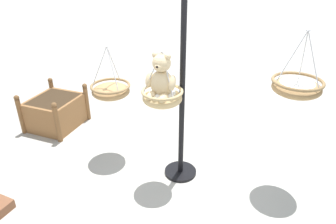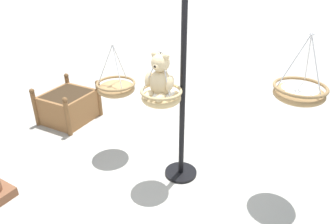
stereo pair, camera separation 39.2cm
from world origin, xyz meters
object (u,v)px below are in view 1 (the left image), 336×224
(teddy_bear, at_px, (161,79))
(hanging_basket_right_low, at_px, (111,90))
(hanging_basket_with_teddy, at_px, (162,97))
(wooden_planter_box, at_px, (56,111))
(display_pole_central, at_px, (181,124))
(hanging_basket_left_high, at_px, (297,87))

(teddy_bear, bearing_deg, hanging_basket_right_low, -16.99)
(teddy_bear, height_order, hanging_basket_right_low, teddy_bear)
(hanging_basket_with_teddy, xyz_separation_m, teddy_bear, (0.00, 0.02, 0.23))
(hanging_basket_right_low, height_order, wooden_planter_box, hanging_basket_right_low)
(hanging_basket_with_teddy, bearing_deg, wooden_planter_box, -13.61)
(display_pole_central, relative_size, hanging_basket_left_high, 3.37)
(wooden_planter_box, bearing_deg, hanging_basket_right_low, 167.65)
(hanging_basket_right_low, bearing_deg, teddy_bear, 163.01)
(display_pole_central, xyz_separation_m, hanging_basket_with_teddy, (0.15, 0.25, 0.46))
(display_pole_central, xyz_separation_m, hanging_basket_right_low, (1.06, -0.00, 0.28))
(display_pole_central, bearing_deg, hanging_basket_right_low, -0.19)
(hanging_basket_with_teddy, height_order, wooden_planter_box, hanging_basket_with_teddy)
(hanging_basket_with_teddy, height_order, teddy_bear, hanging_basket_with_teddy)
(teddy_bear, distance_m, wooden_planter_box, 2.70)
(hanging_basket_left_high, bearing_deg, wooden_planter_box, -0.10)
(wooden_planter_box, bearing_deg, hanging_basket_left_high, 179.90)
(hanging_basket_with_teddy, distance_m, hanging_basket_left_high, 1.53)
(wooden_planter_box, bearing_deg, hanging_basket_with_teddy, 166.39)
(teddy_bear, bearing_deg, wooden_planter_box, -14.18)
(hanging_basket_with_teddy, xyz_separation_m, wooden_planter_box, (2.34, -0.57, -0.97))
(teddy_bear, bearing_deg, display_pole_central, -118.63)
(teddy_bear, relative_size, wooden_planter_box, 0.57)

